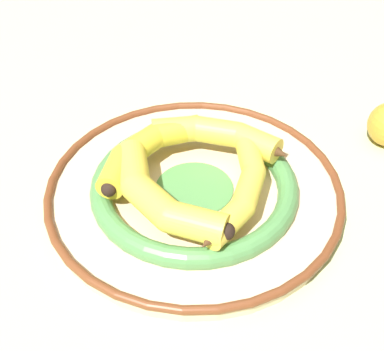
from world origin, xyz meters
The scene contains 6 objects.
ground_plane centered at (0.00, 0.00, 0.00)m, with size 2.80×2.80×0.00m, color #B2C693.
decorative_bowl centered at (0.03, 0.00, 0.02)m, with size 0.38×0.38×0.04m.
banana_a centered at (0.04, -0.07, 0.05)m, with size 0.18×0.12×0.03m.
banana_b centered at (0.09, 0.03, 0.05)m, with size 0.12×0.17×0.04m.
banana_c centered at (0.01, 0.07, 0.05)m, with size 0.19×0.08×0.03m.
banana_d centered at (-0.04, -0.01, 0.06)m, with size 0.08×0.21×0.04m.
Camera 1 is at (-0.31, -0.38, 0.49)m, focal length 50.00 mm.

